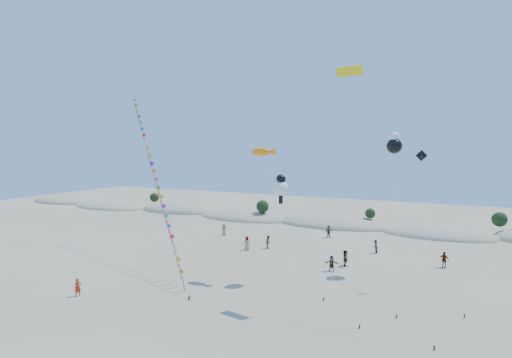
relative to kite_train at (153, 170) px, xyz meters
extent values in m
plane|color=gray|center=(12.45, -15.32, -10.28)|extent=(160.00, 160.00, 0.00)
ellipsoid|color=gray|center=(-51.55, 30.28, -10.28)|extent=(17.00, 9.35, 3.20)
ellipsoid|color=#1E3E16|center=(-51.55, 30.28, -9.40)|extent=(13.60, 6.12, 0.68)
ellipsoid|color=gray|center=(-35.55, 28.88, -10.28)|extent=(18.00, 9.90, 2.80)
ellipsoid|color=#1E3E16|center=(-35.55, 28.88, -9.51)|extent=(14.40, 6.48, 0.72)
ellipsoid|color=gray|center=(-19.55, 30.68, -10.28)|extent=(16.00, 8.80, 3.60)
ellipsoid|color=#1E3E16|center=(-19.55, 30.68, -9.29)|extent=(12.80, 5.76, 0.64)
ellipsoid|color=gray|center=(-3.55, 29.28, -10.28)|extent=(17.60, 9.68, 3.00)
ellipsoid|color=#1E3E16|center=(-3.55, 29.28, -9.46)|extent=(14.08, 6.34, 0.70)
ellipsoid|color=gray|center=(12.45, 29.98, -10.28)|extent=(19.00, 10.45, 3.40)
ellipsoid|color=#1E3E16|center=(12.45, 29.98, -9.35)|extent=(15.20, 6.84, 0.76)
ellipsoid|color=gray|center=(28.45, 28.58, -10.28)|extent=(16.40, 9.02, 2.80)
ellipsoid|color=#1E3E16|center=(28.45, 28.58, -9.51)|extent=(13.12, 5.90, 0.66)
sphere|color=black|center=(-25.55, 30.88, -7.92)|extent=(1.90, 1.90, 1.90)
sphere|color=black|center=(0.45, 28.08, -7.80)|extent=(2.20, 2.20, 2.20)
sphere|color=black|center=(18.45, 30.08, -8.04)|extent=(1.60, 1.60, 1.60)
sphere|color=black|center=(36.45, 31.48, -7.84)|extent=(2.10, 2.10, 2.10)
cube|color=#3F2D1E|center=(11.25, -9.24, -10.11)|extent=(0.12, 0.12, 0.35)
cylinder|color=silver|center=(0.81, -0.69, -0.63)|extent=(20.92, 17.14, 19.32)
cube|color=gold|center=(9.36, -7.70, -8.54)|extent=(1.07, 0.42, 1.13)
cube|color=#E86183|center=(9.54, -7.65, -9.64)|extent=(0.19, 0.45, 1.55)
cube|color=yellow|center=(8.46, -6.95, -7.70)|extent=(1.07, 0.42, 1.13)
cube|color=#E86183|center=(8.64, -6.90, -8.80)|extent=(0.19, 0.45, 1.55)
cube|color=white|center=(7.56, -6.21, -6.87)|extent=(1.07, 0.42, 1.13)
cube|color=#E86183|center=(7.74, -6.16, -7.97)|extent=(0.19, 0.45, 1.55)
cube|color=#F91B3A|center=(6.65, -5.47, -6.03)|extent=(1.07, 0.42, 1.13)
cube|color=#E86183|center=(6.83, -5.42, -7.13)|extent=(0.19, 0.45, 1.55)
cube|color=blue|center=(5.75, -4.73, -5.19)|extent=(1.07, 0.42, 1.13)
cube|color=#E86183|center=(5.93, -4.68, -6.29)|extent=(0.19, 0.45, 1.55)
cube|color=#18A6B4|center=(4.84, -3.99, -4.36)|extent=(1.07, 0.42, 1.13)
cube|color=#E86183|center=(5.02, -3.94, -5.46)|extent=(0.19, 0.45, 1.55)
cube|color=purple|center=(3.94, -3.25, -3.52)|extent=(1.07, 0.42, 1.13)
cube|color=#E86183|center=(4.12, -3.20, -4.62)|extent=(0.19, 0.45, 1.55)
cube|color=#B2CC18|center=(3.03, -2.51, -2.68)|extent=(1.07, 0.42, 1.13)
cube|color=#E86183|center=(3.21, -2.46, -3.78)|extent=(0.19, 0.45, 1.55)
cube|color=green|center=(2.13, -1.77, -1.85)|extent=(1.07, 0.42, 1.13)
cube|color=#E86183|center=(2.31, -1.72, -2.95)|extent=(0.19, 0.45, 1.55)
cube|color=#F94E7B|center=(1.22, -1.03, -1.01)|extent=(1.07, 0.42, 1.13)
cube|color=#E86183|center=(1.40, -0.98, -2.11)|extent=(0.19, 0.45, 1.55)
cube|color=orange|center=(0.32, -0.28, -0.18)|extent=(1.07, 0.42, 1.13)
cube|color=#E86183|center=(0.50, -0.23, -1.28)|extent=(0.19, 0.45, 1.55)
cube|color=#35238F|center=(-0.59, 0.46, 0.66)|extent=(1.07, 0.42, 1.13)
cube|color=#E86183|center=(-0.41, 0.51, -0.44)|extent=(0.19, 0.45, 1.55)
cube|color=gold|center=(-1.49, 1.20, 1.50)|extent=(1.07, 0.42, 1.13)
cube|color=#E86183|center=(-1.31, 1.25, 0.40)|extent=(0.19, 0.45, 1.55)
cube|color=yellow|center=(-2.40, 1.94, 2.33)|extent=(1.07, 0.42, 1.13)
cube|color=#E86183|center=(-2.22, 1.99, 1.23)|extent=(0.19, 0.45, 1.55)
cube|color=white|center=(-3.30, 2.68, 3.17)|extent=(1.07, 0.42, 1.13)
cube|color=#E86183|center=(-3.12, 2.73, 2.07)|extent=(0.19, 0.45, 1.55)
cube|color=#F91B3A|center=(-4.21, 3.42, 4.01)|extent=(1.07, 0.42, 1.13)
cube|color=#E86183|center=(-4.03, 3.47, 2.91)|extent=(0.19, 0.45, 1.55)
cube|color=blue|center=(-5.11, 4.16, 4.84)|extent=(1.07, 0.42, 1.13)
cube|color=#E86183|center=(-4.93, 4.21, 3.74)|extent=(0.19, 0.45, 1.55)
cube|color=#18A6B4|center=(-6.02, 4.90, 5.68)|extent=(1.07, 0.42, 1.13)
cube|color=#E86183|center=(-5.84, 4.95, 4.58)|extent=(0.19, 0.45, 1.55)
cube|color=purple|center=(-6.92, 5.64, 6.51)|extent=(1.07, 0.42, 1.13)
cube|color=#E86183|center=(-6.74, 5.69, 5.41)|extent=(0.19, 0.45, 1.55)
cube|color=#B2CC18|center=(-7.83, 6.39, 7.35)|extent=(1.07, 0.42, 1.13)
cube|color=#E86183|center=(-7.65, 6.44, 6.25)|extent=(0.19, 0.45, 1.55)
cube|color=green|center=(-8.73, 7.13, 8.19)|extent=(1.07, 0.42, 1.13)
cube|color=#E86183|center=(-8.55, 7.18, 7.09)|extent=(0.19, 0.45, 1.55)
cube|color=#F94E7B|center=(-9.64, 7.87, 9.02)|extent=(1.07, 0.42, 1.13)
cube|color=#E86183|center=(-9.46, 7.92, 7.92)|extent=(0.19, 0.45, 1.55)
cube|color=#3F2D1E|center=(25.44, -8.57, -10.13)|extent=(0.10, 0.10, 0.30)
cylinder|color=silver|center=(19.54, -4.39, -4.09)|extent=(11.83, 8.39, 12.41)
ellipsoid|color=orange|center=(13.64, -0.22, 2.11)|extent=(1.99, 0.87, 0.87)
cone|color=orange|center=(14.75, -0.22, 2.11)|extent=(0.80, 0.80, 0.80)
cube|color=#3F2D1E|center=(21.53, -4.47, -10.13)|extent=(0.10, 0.10, 0.30)
cylinder|color=silver|center=(18.77, -2.61, -5.81)|extent=(5.54, 3.76, 8.95)
sphere|color=white|center=(16.02, -0.74, -1.34)|extent=(1.43, 1.43, 1.43)
sphere|color=black|center=(16.02, -0.74, -0.49)|extent=(0.95, 0.95, 0.95)
cube|color=black|center=(16.02, -0.74, -2.46)|extent=(0.35, 0.18, 0.80)
cube|color=#3F2D1E|center=(27.54, -5.49, -10.13)|extent=(0.10, 0.10, 0.30)
cylinder|color=silver|center=(26.36, 1.01, -3.80)|extent=(2.40, 13.01, 12.98)
sphere|color=black|center=(25.17, 7.50, 2.68)|extent=(1.57, 1.57, 1.57)
sphere|color=white|center=(25.17, 7.50, 3.62)|extent=(1.02, 1.02, 1.02)
cube|color=white|center=(25.17, 7.50, 1.50)|extent=(0.35, 0.18, 0.80)
cube|color=white|center=(24.47, 7.50, 2.68)|extent=(0.60, 0.15, 0.25)
cube|color=white|center=(25.87, 7.50, 2.68)|extent=(0.60, 0.15, 0.25)
cube|color=#3F2D1E|center=(30.44, -9.70, -10.13)|extent=(0.10, 0.10, 0.30)
cylinder|color=silver|center=(26.64, -6.02, -0.67)|extent=(7.63, 7.40, 19.23)
cube|color=yellow|center=(22.84, -2.33, 8.94)|extent=(2.35, 0.96, 0.83)
cube|color=black|center=(22.84, -2.31, 8.94)|extent=(2.27, 0.58, 0.19)
cube|color=#3F2D1E|center=(32.14, -3.20, -10.13)|extent=(0.10, 0.10, 0.30)
cylinder|color=silver|center=(30.15, 0.28, -4.24)|extent=(4.02, 6.98, 12.10)
cube|color=black|center=(28.15, 3.75, 1.80)|extent=(1.03, 0.30, 1.06)
imported|color=red|center=(2.09, -12.74, -9.50)|extent=(0.57, 0.67, 1.56)
imported|color=slate|center=(9.72, 10.23, -9.46)|extent=(0.86, 0.96, 1.64)
imported|color=slate|center=(7.71, 8.20, -9.41)|extent=(1.00, 0.85, 1.74)
imported|color=slate|center=(19.69, 4.17, -9.48)|extent=(1.53, 0.65, 1.60)
imported|color=slate|center=(20.53, 6.55, -9.40)|extent=(1.00, 1.71, 1.75)
imported|color=slate|center=(22.33, 13.73, -9.48)|extent=(0.74, 0.88, 1.60)
imported|color=slate|center=(0.61, 14.65, -9.48)|extent=(0.87, 0.66, 1.60)
imported|color=slate|center=(30.10, 10.64, -9.41)|extent=(1.10, 0.71, 1.74)
imported|color=slate|center=(14.73, 19.83, -9.44)|extent=(1.29, 1.56, 1.68)
camera|label=1|loc=(31.84, -38.30, 2.73)|focal=30.00mm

